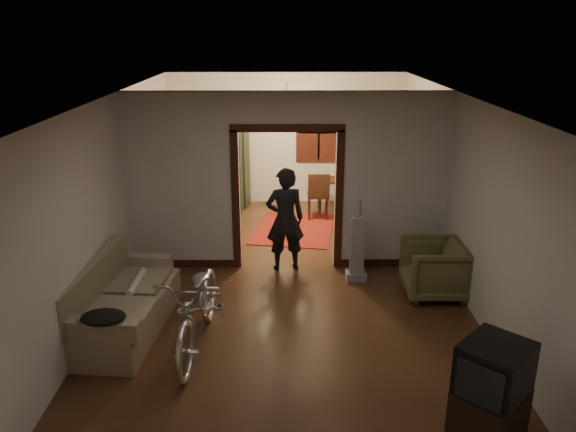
{
  "coord_description": "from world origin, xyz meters",
  "views": [
    {
      "loc": [
        -0.07,
        -7.69,
        3.72
      ],
      "look_at": [
        0.0,
        -0.3,
        1.2
      ],
      "focal_mm": 35.0,
      "sensor_mm": 36.0,
      "label": 1
    }
  ],
  "objects_px": {
    "armchair": "(434,269)",
    "person": "(285,219)",
    "bicycle": "(199,306)",
    "desk": "(339,195)",
    "locker": "(223,162)",
    "sofa": "(123,297)"
  },
  "relations": [
    {
      "from": "locker",
      "to": "desk",
      "type": "distance_m",
      "value": 2.55
    },
    {
      "from": "person",
      "to": "bicycle",
      "type": "bearing_deg",
      "value": 55.91
    },
    {
      "from": "bicycle",
      "to": "armchair",
      "type": "distance_m",
      "value": 3.47
    },
    {
      "from": "person",
      "to": "locker",
      "type": "distance_m",
      "value": 3.57
    },
    {
      "from": "person",
      "to": "locker",
      "type": "relative_size",
      "value": 0.85
    },
    {
      "from": "desk",
      "to": "person",
      "type": "bearing_deg",
      "value": -106.06
    },
    {
      "from": "bicycle",
      "to": "desk",
      "type": "xyz_separation_m",
      "value": [
        2.19,
        5.24,
        -0.2
      ]
    },
    {
      "from": "bicycle",
      "to": "locker",
      "type": "height_order",
      "value": "locker"
    },
    {
      "from": "armchair",
      "to": "desk",
      "type": "xyz_separation_m",
      "value": [
        -0.99,
        3.87,
        -0.06
      ]
    },
    {
      "from": "armchair",
      "to": "locker",
      "type": "bearing_deg",
      "value": -140.54
    },
    {
      "from": "desk",
      "to": "locker",
      "type": "bearing_deg",
      "value": 176.15
    },
    {
      "from": "sofa",
      "to": "person",
      "type": "relative_size",
      "value": 1.21
    },
    {
      "from": "bicycle",
      "to": "locker",
      "type": "distance_m",
      "value": 5.65
    },
    {
      "from": "locker",
      "to": "bicycle",
      "type": "bearing_deg",
      "value": -69.71
    },
    {
      "from": "locker",
      "to": "person",
      "type": "bearing_deg",
      "value": -51.02
    },
    {
      "from": "sofa",
      "to": "locker",
      "type": "xyz_separation_m",
      "value": [
        0.77,
        5.23,
        0.52
      ]
    },
    {
      "from": "desk",
      "to": "bicycle",
      "type": "bearing_deg",
      "value": -107.39
    },
    {
      "from": "sofa",
      "to": "locker",
      "type": "relative_size",
      "value": 1.03
    },
    {
      "from": "bicycle",
      "to": "person",
      "type": "bearing_deg",
      "value": 69.15
    },
    {
      "from": "bicycle",
      "to": "sofa",
      "type": "bearing_deg",
      "value": 162.02
    },
    {
      "from": "sofa",
      "to": "desk",
      "type": "xyz_separation_m",
      "value": [
        3.21,
        4.83,
        -0.12
      ]
    },
    {
      "from": "armchair",
      "to": "person",
      "type": "bearing_deg",
      "value": -113.02
    }
  ]
}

